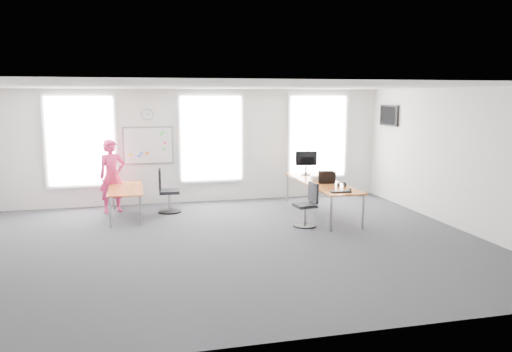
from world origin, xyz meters
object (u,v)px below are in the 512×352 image
object	(u,v)px
desk_left	(126,190)
monitor	(306,161)
keyboard	(341,192)
headphones	(341,185)
desk_right	(321,184)
person	(112,176)
chair_right	(307,207)
chair_left	(167,194)

from	to	relation	value
desk_left	monitor	size ratio (longest dim) A/B	3.09
keyboard	monitor	xyz separation A→B (m)	(0.06, 2.44, 0.36)
desk_left	headphones	distance (m)	4.99
desk_left	headphones	size ratio (longest dim) A/B	9.62
desk_right	person	bearing A→B (deg)	164.43
desk_right	chair_right	xyz separation A→B (m)	(-0.71, -1.01, -0.31)
monitor	headphones	bearing A→B (deg)	-74.68
chair_left	person	xyz separation A→B (m)	(-1.28, 0.34, 0.43)
headphones	monitor	size ratio (longest dim) A/B	0.32
keyboard	monitor	distance (m)	2.46
desk_left	monitor	xyz separation A→B (m)	(4.56, 0.36, 0.51)
desk_left	monitor	distance (m)	4.61
chair_right	chair_left	world-z (taller)	chair_left
desk_left	chair_right	world-z (taller)	chair_right
chair_right	person	bearing A→B (deg)	-126.59
chair_right	keyboard	distance (m)	0.81
monitor	chair_right	bearing A→B (deg)	-98.74
chair_right	chair_left	size ratio (longest dim) A/B	0.90
desk_left	monitor	bearing A→B (deg)	4.48
desk_left	chair_right	xyz separation A→B (m)	(3.86, -1.75, -0.23)
desk_right	headphones	world-z (taller)	headphones
person	keyboard	world-z (taller)	person
desk_left	keyboard	xyz separation A→B (m)	(4.50, -2.08, 0.15)
desk_left	chair_left	xyz separation A→B (m)	(0.96, 0.28, -0.18)
desk_right	keyboard	world-z (taller)	keyboard
keyboard	desk_left	bearing A→B (deg)	163.07
chair_left	person	world-z (taller)	person
person	chair_right	bearing A→B (deg)	-52.66
chair_left	monitor	distance (m)	3.67
chair_left	headphones	size ratio (longest dim) A/B	5.31
desk_left	headphones	bearing A→B (deg)	-17.64
chair_right	monitor	world-z (taller)	monitor
chair_left	keyboard	bearing A→B (deg)	-121.48
keyboard	headphones	world-z (taller)	headphones
desk_left	person	world-z (taller)	person
headphones	keyboard	bearing A→B (deg)	-103.22
desk_right	keyboard	distance (m)	1.34
headphones	monitor	bearing A→B (deg)	106.11
desk_left	keyboard	size ratio (longest dim) A/B	4.38
desk_left	chair_right	distance (m)	4.25
person	desk_left	bearing A→B (deg)	-86.06
headphones	monitor	distance (m)	1.90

